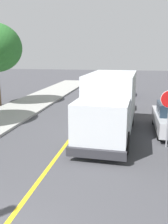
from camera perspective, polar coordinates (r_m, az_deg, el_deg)
The scene contains 4 objects.
centre_line_yellow at distance 14.57m, azimuth -1.52°, elevation -3.88°, with size 0.16×56.00×0.01m, color gold.
box_truck at distance 13.36m, azimuth 5.81°, elevation 2.27°, with size 2.69×7.27×3.20m.
parked_car_near at distance 19.31m, azimuth 7.06°, elevation 2.70°, with size 1.80×4.40×1.67m.
parked_car_mid at distance 25.68m, azimuth 8.28°, elevation 5.27°, with size 1.97×4.47×1.67m.
Camera 1 is at (3.03, -3.59, 4.29)m, focal length 40.76 mm.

